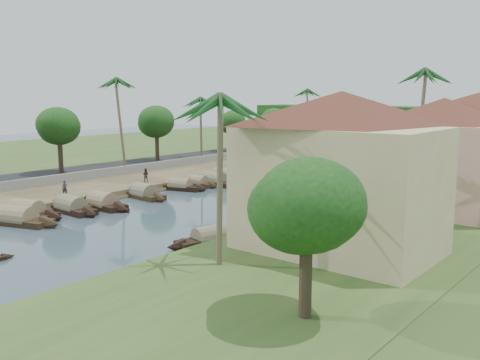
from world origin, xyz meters
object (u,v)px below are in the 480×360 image
Objects in this scene: building_near at (339,171)px; person_near at (65,188)px; sampan_1 at (26,213)px; bridge at (438,144)px.

building_near reaches higher than person_near.
building_near is 1.69× the size of sampan_1.
building_near is at bearing -47.09° from person_near.
bridge is 3.19× the size of sampan_1.
building_near reaches higher than sampan_1.
bridge is 76.54m from building_near.
bridge is at bearing 34.19° from person_near.
person_near reaches higher than sampan_1.
building_near is 32.70m from person_near.
sampan_1 is at bearing -169.74° from building_near.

